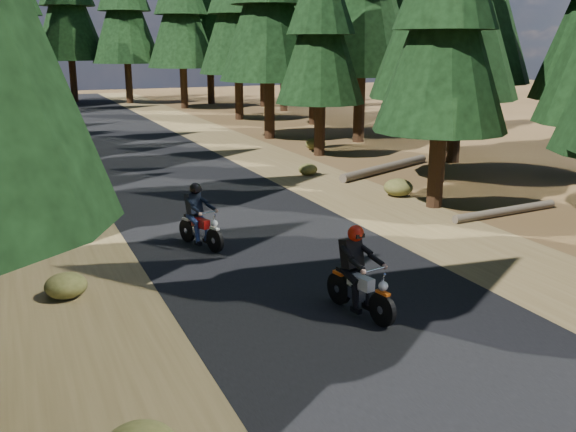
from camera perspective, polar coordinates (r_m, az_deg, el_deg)
The scene contains 9 objects.
ground at distance 12.92m, azimuth 2.68°, elevation -6.31°, with size 120.00×120.00×0.00m, color #49351A.
road at distance 17.31m, azimuth -4.64°, elevation -0.74°, with size 6.00×100.00×0.01m, color black.
shoulder_l at distance 16.48m, azimuth -19.94°, elevation -2.45°, with size 3.20×100.00×0.01m, color brown.
shoulder_r at distance 19.24m, azimuth 8.42°, elevation 0.75°, with size 3.20×100.00×0.01m, color brown.
log_near at distance 24.64m, azimuth 8.69°, elevation 4.27°, with size 0.32×0.32×5.44m, color #4C4233.
log_far at distance 19.17m, azimuth 18.77°, elevation 0.41°, with size 0.24×0.24×3.78m, color #4C4233.
understory_shrubs at distance 19.68m, azimuth -9.07°, elevation 1.83°, with size 15.46×28.73×0.63m.
rider_lead at distance 11.50m, azimuth 6.43°, elevation -6.23°, with size 0.88×1.89×1.62m.
rider_follow at distance 15.34m, azimuth -7.79°, elevation -0.91°, with size 1.06×1.80×1.54m.
Camera 1 is at (-5.36, -10.78, 4.71)m, focal length 40.00 mm.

